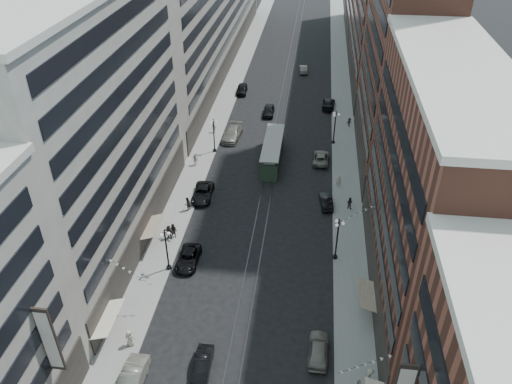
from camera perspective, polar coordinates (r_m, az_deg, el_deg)
The scene contains 37 objects.
ground at distance 81.66m, azimuth 2.32°, elevation 5.91°, with size 220.00×220.00×0.00m, color black.
sidewalk_west at distance 91.88m, azimuth -4.06°, elevation 9.23°, with size 4.00×180.00×0.15m, color gray.
sidewalk_east at distance 90.57m, azimuth 9.91°, elevation 8.42°, with size 4.00×180.00×0.15m, color gray.
rail_west at distance 90.64m, azimuth 2.43°, elevation 8.88°, with size 0.12×180.00×0.02m, color #2D2D33.
rail_east at distance 90.55m, azimuth 3.33°, elevation 8.83°, with size 0.12×180.00×0.02m, color #2D2D33.
building_west_mid at distance 55.78m, azimuth -17.69°, elevation 6.46°, with size 8.00×36.00×28.00m, color #A19C8F.
building_west_far at distance 113.13m, azimuth -5.02°, elevation 20.84°, with size 8.00×90.00×26.00m, color #A19C8F.
building_east_mid at distance 49.17m, azimuth 19.37°, elevation -0.51°, with size 8.00×30.00×24.00m, color brown.
building_east_tower at distance 71.07m, azimuth 16.98°, elevation 18.47°, with size 8.00×26.00×42.00m, color brown.
building_east_far at distance 120.43m, azimuth 13.11°, elevation 20.46°, with size 8.00×72.00×24.00m, color brown.
lamppost_sw_far at distance 55.16m, azimuth -10.19°, elevation -6.32°, with size 1.03×1.14×5.52m.
lamppost_sw_mid at distance 77.01m, azimuth -4.83°, elevation 6.59°, with size 1.03×1.14×5.52m.
lamppost_se_far at distance 56.38m, azimuth 9.27°, elevation -5.19°, with size 1.03×1.14×5.52m.
lamppost_se_mid at distance 80.16m, azimuth 8.99°, elevation 7.43°, with size 1.03×1.14×5.52m.
streetcar at distance 75.01m, azimuth 1.90°, elevation 4.56°, with size 2.67×12.06×3.34m.
car_1 at distance 47.05m, azimuth -14.03°, elevation -20.16°, with size 1.80×5.17×1.70m, color gray.
car_2 at distance 57.20m, azimuth -7.76°, elevation -7.51°, with size 2.28×4.94×1.37m, color black.
car_4 at distance 48.20m, azimuth 7.13°, elevation -17.41°, with size 1.86×4.63×1.58m, color slate.
car_5 at distance 47.21m, azimuth -6.13°, elevation -19.01°, with size 1.46×4.19×1.38m, color black.
pedestrian_1 at distance 49.72m, azimuth -14.24°, elevation -15.88°, with size 0.91×0.49×1.85m, color #B8AF98.
pedestrian_2 at distance 60.66m, azimuth -9.41°, elevation -4.40°, with size 0.93×0.51×1.91m, color black.
car_7 at distance 67.43m, azimuth -6.11°, elevation -0.11°, with size 2.51×5.44×1.51m, color black.
car_8 at distance 81.91m, azimuth -2.73°, elevation 6.69°, with size 2.49×6.13×1.78m, color slate.
car_9 at distance 99.14m, azimuth -1.64°, elevation 11.67°, with size 1.96×4.88×1.66m, color black.
car_10 at distance 66.23m, azimuth 8.00°, elevation -1.03°, with size 1.46×4.20×1.38m, color black.
car_11 at distance 75.88m, azimuth 7.43°, elevation 3.91°, with size 2.31×5.01×1.39m, color #68665D.
car_12 at distance 93.82m, azimuth 8.29°, elevation 9.96°, with size 2.17×5.35×1.55m, color black.
car_13 at distance 90.01m, azimuth 1.45°, elevation 9.26°, with size 1.87×4.65×1.58m, color black.
car_14 at distance 110.29m, azimuth 5.43°, elevation 13.81°, with size 1.54×4.42×1.46m, color #636158.
pedestrian_5 at distance 60.63m, azimuth -9.94°, elevation -4.54°, with size 1.69×0.49×1.82m, color black.
pedestrian_6 at distance 83.83m, azimuth -4.81°, elevation 7.33°, with size 0.95×0.43×1.63m, color #B7AC98.
pedestrian_7 at distance 65.85m, azimuth 10.64°, elevation -1.24°, with size 0.81×0.44×1.67m, color black.
pedestrian_8 at distance 70.06m, azimuth 9.42°, elevation 1.31°, with size 0.66×0.43×1.81m, color #ACA48E.
pedestrian_9 at distance 86.89m, azimuth 10.62°, elevation 7.83°, with size 1.01×0.42×1.57m, color black.
pedestrian_extra_0 at distance 74.58m, azimuth -6.99°, elevation 3.69°, with size 1.06×0.48×1.81m, color #AEA190.
pedestrian_extra_1 at distance 64.97m, azimuth -7.86°, elevation -1.36°, with size 0.92×0.50×1.88m, color black.
pedestrian_extra_2 at distance 46.97m, azimuth 12.90°, elevation -19.80°, with size 1.07×0.44×1.65m, color #9C9681.
Camera 1 is at (5.43, -11.99, 38.17)m, focal length 35.00 mm.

